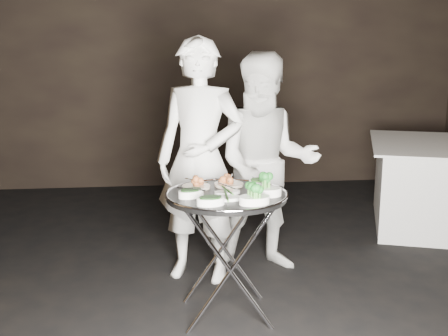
{
  "coord_description": "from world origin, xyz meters",
  "views": [
    {
      "loc": [
        -0.59,
        -3.31,
        1.74
      ],
      "look_at": [
        -0.22,
        0.18,
        0.95
      ],
      "focal_mm": 45.0,
      "sensor_mm": 36.0,
      "label": 1
    }
  ],
  "objects": [
    {
      "name": "floor",
      "position": [
        0.0,
        0.0,
        -0.03
      ],
      "size": [
        6.0,
        7.0,
        0.05
      ],
      "primitive_type": "cube",
      "color": "black",
      "rests_on": "ground"
    },
    {
      "name": "asparagus_plate_a",
      "position": [
        -0.21,
        0.03,
        0.83
      ],
      "size": [
        0.18,
        0.13,
        0.03
      ],
      "rotation": [
        0.0,
        0.0,
        0.22
      ],
      "color": "silver",
      "rests_on": "serving_tray"
    },
    {
      "name": "tray_stand",
      "position": [
        -0.22,
        0.03,
        0.45
      ],
      "size": [
        0.55,
        0.46,
        0.8
      ],
      "rotation": [
        0.0,
        0.0,
        -0.02
      ],
      "color": "silver",
      "rests_on": "floor"
    },
    {
      "name": "spinach_bowl_b",
      "position": [
        -0.34,
        -0.2,
        0.85
      ],
      "size": [
        0.18,
        0.13,
        0.07
      ],
      "rotation": [
        0.0,
        0.0,
        0.16
      ],
      "color": "silver",
      "rests_on": "serving_tray"
    },
    {
      "name": "dining_table",
      "position": [
        2.06,
        1.59,
        0.41
      ],
      "size": [
        1.42,
        1.42,
        0.81
      ],
      "rotation": [
        0.0,
        0.0,
        -0.33
      ],
      "color": "silver",
      "rests_on": "floor"
    },
    {
      "name": "wall_back",
      "position": [
        0.0,
        3.52,
        1.5
      ],
      "size": [
        6.0,
        0.05,
        3.0
      ],
      "primitive_type": "cube",
      "color": "black",
      "rests_on": "floor"
    },
    {
      "name": "potato_plate_b",
      "position": [
        -0.18,
        0.23,
        0.85
      ],
      "size": [
        0.2,
        0.2,
        0.07
      ],
      "rotation": [
        0.0,
        0.0,
        -0.42
      ],
      "color": "beige",
      "rests_on": "serving_tray"
    },
    {
      "name": "asparagus_plate_b",
      "position": [
        -0.23,
        -0.1,
        0.84
      ],
      "size": [
        0.19,
        0.11,
        0.04
      ],
      "rotation": [
        0.0,
        0.0,
        -0.03
      ],
      "color": "silver",
      "rests_on": "serving_tray"
    },
    {
      "name": "waiter_left",
      "position": [
        -0.34,
        0.68,
        0.9
      ],
      "size": [
        0.76,
        0.63,
        1.79
      ],
      "primitive_type": "imported",
      "rotation": [
        0.0,
        0.0,
        -0.37
      ],
      "color": "white",
      "rests_on": "floor"
    },
    {
      "name": "broccoli_bowl_b",
      "position": [
        -0.08,
        -0.21,
        0.85
      ],
      "size": [
        0.2,
        0.16,
        0.08
      ],
      "rotation": [
        0.0,
        0.0,
        0.17
      ],
      "color": "silver",
      "rests_on": "serving_tray"
    },
    {
      "name": "greens_bowl",
      "position": [
        0.01,
        0.16,
        0.85
      ],
      "size": [
        0.13,
        0.13,
        0.08
      ],
      "rotation": [
        0.0,
        0.0,
        0.31
      ],
      "color": "silver",
      "rests_on": "serving_tray"
    },
    {
      "name": "waiter_right",
      "position": [
        0.17,
        0.8,
        0.84
      ],
      "size": [
        0.89,
        0.73,
        1.67
      ],
      "primitive_type": "imported",
      "rotation": [
        0.0,
        0.0,
        -0.13
      ],
      "color": "white",
      "rests_on": "floor"
    },
    {
      "name": "spinach_bowl_a",
      "position": [
        -0.44,
        -0.02,
        0.85
      ],
      "size": [
        0.19,
        0.17,
        0.07
      ],
      "rotation": [
        0.0,
        0.0,
        0.43
      ],
      "color": "silver",
      "rests_on": "serving_tray"
    },
    {
      "name": "potato_plate_a",
      "position": [
        -0.4,
        0.19,
        0.85
      ],
      "size": [
        0.18,
        0.18,
        0.07
      ],
      "rotation": [
        0.0,
        0.0,
        -0.29
      ],
      "color": "beige",
      "rests_on": "serving_tray"
    },
    {
      "name": "serving_tray",
      "position": [
        -0.22,
        0.03,
        0.81
      ],
      "size": [
        0.76,
        0.76,
        0.04
      ],
      "color": "black",
      "rests_on": "tray_stand"
    },
    {
      "name": "broccoli_bowl_a",
      "position": [
        0.02,
        -0.03,
        0.86
      ],
      "size": [
        0.21,
        0.16,
        0.08
      ],
      "rotation": [
        0.0,
        0.0,
        -0.12
      ],
      "color": "silver",
      "rests_on": "serving_tray"
    },
    {
      "name": "serving_utensils",
      "position": [
        -0.2,
        0.1,
        0.87
      ],
      "size": [
        0.58,
        0.44,
        0.01
      ],
      "color": "silver",
      "rests_on": "serving_tray"
    }
  ]
}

